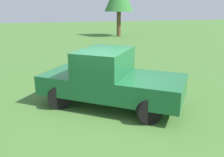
# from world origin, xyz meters

# --- Properties ---
(ground_plane) EXTENTS (80.00, 80.00, 0.00)m
(ground_plane) POSITION_xyz_m (0.00, 0.00, 0.00)
(ground_plane) COLOR #477533
(pickup_truck) EXTENTS (4.70, 4.13, 1.80)m
(pickup_truck) POSITION_xyz_m (0.17, 0.50, 0.92)
(pickup_truck) COLOR black
(pickup_truck) RESTS_ON ground_plane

